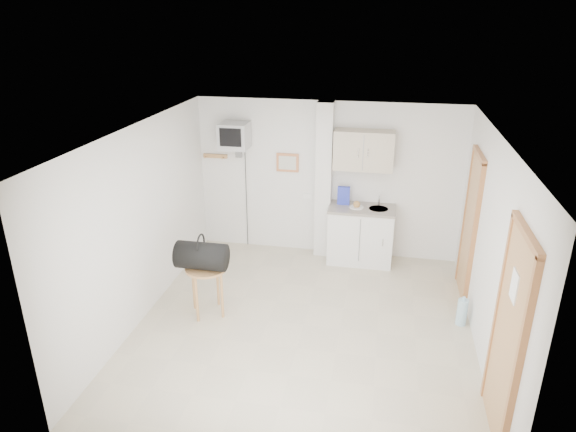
% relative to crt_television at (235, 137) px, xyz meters
% --- Properties ---
extents(ground, '(4.50, 4.50, 0.00)m').
position_rel_crt_television_xyz_m(ground, '(1.45, -2.02, -1.94)').
color(ground, '#C1B499').
rests_on(ground, ground).
extents(room_envelope, '(4.24, 4.54, 2.55)m').
position_rel_crt_television_xyz_m(room_envelope, '(1.69, -1.93, -0.40)').
color(room_envelope, white).
rests_on(room_envelope, ground).
extents(kitchenette, '(1.03, 0.58, 2.10)m').
position_rel_crt_television_xyz_m(kitchenette, '(2.02, -0.02, -1.13)').
color(kitchenette, white).
rests_on(kitchenette, ground).
extents(crt_television, '(0.44, 0.45, 2.15)m').
position_rel_crt_television_xyz_m(crt_television, '(0.00, 0.00, 0.00)').
color(crt_television, slate).
rests_on(crt_television, ground).
extents(round_table, '(0.54, 0.54, 0.68)m').
position_rel_crt_television_xyz_m(round_table, '(0.15, -1.97, -1.37)').
color(round_table, tan).
rests_on(round_table, ground).
extents(duffel_bag, '(0.65, 0.36, 0.48)m').
position_rel_crt_television_xyz_m(duffel_bag, '(0.12, -2.01, -1.08)').
color(duffel_bag, black).
rests_on(duffel_bag, round_table).
extents(water_bottle, '(0.13, 0.13, 0.40)m').
position_rel_crt_television_xyz_m(water_bottle, '(3.43, -1.61, -1.76)').
color(water_bottle, '#A2CDE0').
rests_on(water_bottle, ground).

